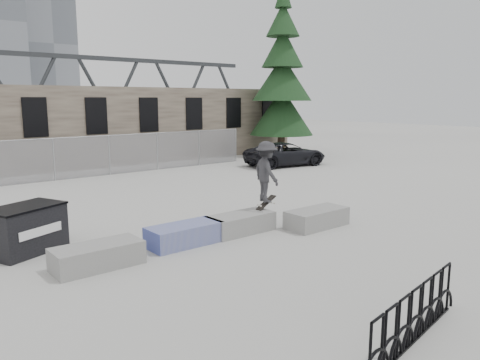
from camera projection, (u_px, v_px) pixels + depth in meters
name	position (u px, v px, depth m)	size (l,w,h in m)	color
ground	(210.00, 242.00, 12.60)	(120.00, 120.00, 0.00)	#B8B7B2
stone_wall	(29.00, 129.00, 24.59)	(36.00, 2.58, 4.50)	brown
chainlink_fence	(54.00, 159.00, 21.94)	(22.06, 0.06, 2.02)	gray
planter_far_left	(98.00, 255.00, 10.65)	(2.00, 0.90, 0.54)	gray
planter_center_left	(185.00, 234.00, 12.34)	(2.00, 0.90, 0.54)	#3745A6
planter_center_right	(240.00, 222.00, 13.47)	(2.00, 0.90, 0.54)	gray
planter_offset	(317.00, 217.00, 14.06)	(2.00, 0.90, 0.54)	gray
dumpster	(26.00, 229.00, 11.66)	(2.10, 1.73, 1.19)	black
bike_rack	(415.00, 316.00, 7.32)	(3.56, 0.60, 0.90)	black
spruce_tree	(282.00, 82.00, 31.38)	(4.29, 4.29, 11.50)	#38281E
truss_bridge	(22.00, 97.00, 60.04)	(70.00, 3.00, 9.80)	#2D3033
suv	(286.00, 154.00, 27.05)	(2.24, 4.86, 1.35)	black
skateboarder	(266.00, 172.00, 13.94)	(0.95, 1.31, 2.03)	#2F2F32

